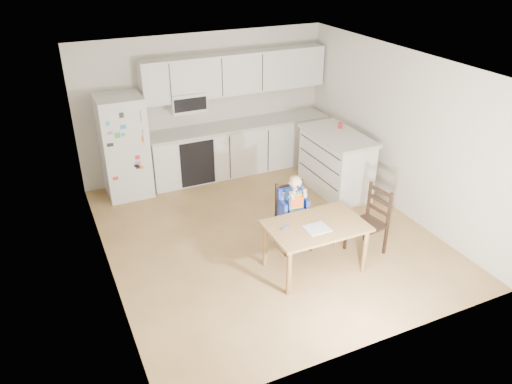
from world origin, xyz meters
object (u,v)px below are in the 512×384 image
object	(u,v)px
chair_side	(373,216)
dining_table	(316,231)
chair_booster	(293,204)
refrigerator	(124,147)
red_cup	(340,125)
kitchen_island	(336,162)

from	to	relation	value
chair_side	dining_table	bearing A→B (deg)	-94.28
dining_table	chair_booster	xyz separation A→B (m)	(0.00, 0.62, 0.08)
refrigerator	chair_booster	xyz separation A→B (m)	(1.76, -2.57, -0.18)
red_cup	chair_booster	world-z (taller)	red_cup
chair_booster	chair_side	distance (m)	1.10
chair_booster	dining_table	bearing A→B (deg)	-86.51
kitchen_island	chair_side	world-z (taller)	kitchen_island
refrigerator	red_cup	world-z (taller)	refrigerator
red_cup	kitchen_island	bearing A→B (deg)	-129.66
chair_side	red_cup	bearing A→B (deg)	152.04
kitchen_island	chair_side	xyz separation A→B (m)	(-0.53, -1.75, 0.01)
dining_table	chair_side	world-z (taller)	chair_side
red_cup	dining_table	distance (m)	2.66
dining_table	chair_booster	size ratio (longest dim) A/B	1.14
refrigerator	kitchen_island	world-z (taller)	refrigerator
dining_table	chair_side	xyz separation A→B (m)	(0.94, 0.06, -0.05)
chair_booster	refrigerator	bearing A→B (deg)	128.16
kitchen_island	chair_booster	bearing A→B (deg)	-140.87
refrigerator	chair_side	size ratio (longest dim) A/B	1.79
chair_side	chair_booster	bearing A→B (deg)	-128.55
refrigerator	chair_booster	distance (m)	3.12
kitchen_island	chair_booster	distance (m)	1.90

